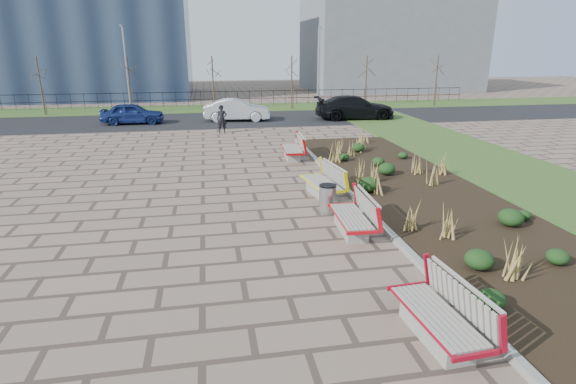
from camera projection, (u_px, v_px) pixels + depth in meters
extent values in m
plane|color=#7C6455|center=(243.00, 280.00, 9.40)|extent=(120.00, 120.00, 0.00)
cube|color=black|center=(416.00, 190.00, 15.12)|extent=(4.50, 18.00, 0.10)
cube|color=gray|center=(350.00, 193.00, 14.72)|extent=(0.16, 18.00, 0.15)
cube|color=#33511E|center=(541.00, 184.00, 15.92)|extent=(5.00, 38.00, 0.04)
cube|color=#33511E|center=(214.00, 108.00, 35.62)|extent=(80.00, 5.00, 0.04)
cube|color=black|center=(216.00, 120.00, 30.00)|extent=(80.00, 7.00, 0.02)
cylinder|color=#B2B2B7|center=(327.00, 199.00, 13.11)|extent=(0.48, 0.48, 0.83)
imported|color=black|center=(222.00, 119.00, 25.23)|extent=(0.58, 0.39, 1.58)
imported|color=navy|center=(132.00, 113.00, 28.29)|extent=(3.85, 1.60, 1.30)
imported|color=#AFB3B7|center=(237.00, 110.00, 29.44)|extent=(4.41, 1.91, 1.41)
imported|color=black|center=(355.00, 107.00, 30.18)|extent=(5.41, 2.40, 1.54)
cube|color=slate|center=(388.00, 44.00, 50.56)|extent=(18.00, 12.00, 10.00)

